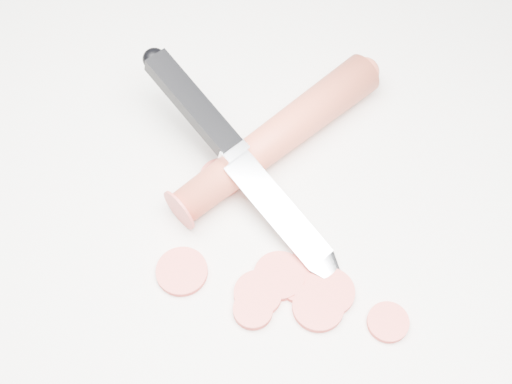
{
  "coord_description": "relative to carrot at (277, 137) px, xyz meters",
  "views": [
    {
      "loc": [
        -0.05,
        -0.25,
        0.49
      ],
      "look_at": [
        -0.03,
        0.02,
        0.02
      ],
      "focal_mm": 50.0,
      "sensor_mm": 36.0,
      "label": 1
    }
  ],
  "objects": [
    {
      "name": "carrot",
      "position": [
        0.0,
        0.0,
        0.0
      ],
      "size": [
        0.18,
        0.15,
        0.03
      ],
      "primitive_type": "cylinder",
      "rotation": [
        1.57,
        0.0,
        -0.91
      ],
      "color": "#CE4930",
      "rests_on": "ground"
    },
    {
      "name": "carrot_slice_8",
      "position": [
        0.02,
        -0.14,
        -0.01
      ],
      "size": [
        0.04,
        0.04,
        0.01
      ],
      "primitive_type": "cylinder",
      "color": "#DC493F",
      "rests_on": "ground"
    },
    {
      "name": "ground",
      "position": [
        0.01,
        -0.07,
        -0.02
      ],
      "size": [
        2.4,
        2.4,
        0.0
      ],
      "primitive_type": "plane",
      "color": "silver",
      "rests_on": "ground"
    },
    {
      "name": "carrot_slice_7",
      "position": [
        -0.05,
        -0.03,
        -0.01
      ],
      "size": [
        0.03,
        0.03,
        0.01
      ],
      "primitive_type": "cylinder",
      "color": "#DC493F",
      "rests_on": "ground"
    },
    {
      "name": "carrot_slice_0",
      "position": [
        0.01,
        -0.12,
        -0.02
      ],
      "size": [
        0.04,
        0.04,
        0.01
      ],
      "primitive_type": "cylinder",
      "color": "#DC493F",
      "rests_on": "ground"
    },
    {
      "name": "carrot_slice_6",
      "position": [
        -0.03,
        -0.14,
        -0.01
      ],
      "size": [
        0.03,
        0.03,
        0.01
      ],
      "primitive_type": "cylinder",
      "color": "#DC493F",
      "rests_on": "ground"
    },
    {
      "name": "carrot_slice_2",
      "position": [
        -0.01,
        -0.11,
        -0.01
      ],
      "size": [
        0.04,
        0.04,
        0.01
      ],
      "primitive_type": "cylinder",
      "color": "#DC493F",
      "rests_on": "ground"
    },
    {
      "name": "carrot_slice_5",
      "position": [
        -0.08,
        -0.11,
        -0.02
      ],
      "size": [
        0.04,
        0.04,
        0.01
      ],
      "primitive_type": "cylinder",
      "color": "#DC493F",
      "rests_on": "ground"
    },
    {
      "name": "carrot_slice_1",
      "position": [
        -0.02,
        -0.13,
        -0.01
      ],
      "size": [
        0.04,
        0.04,
        0.01
      ],
      "primitive_type": "cylinder",
      "color": "#DC493F",
      "rests_on": "ground"
    },
    {
      "name": "kitchen_knife",
      "position": [
        -0.03,
        -0.04,
        0.02
      ],
      "size": [
        0.17,
        0.2,
        0.07
      ],
      "primitive_type": null,
      "color": "silver",
      "rests_on": "ground"
    },
    {
      "name": "carrot_slice_3",
      "position": [
        0.03,
        -0.13,
        -0.01
      ],
      "size": [
        0.04,
        0.04,
        0.01
      ],
      "primitive_type": "cylinder",
      "color": "#DC493F",
      "rests_on": "ground"
    },
    {
      "name": "carrot_slice_4",
      "position": [
        0.07,
        -0.16,
        -0.01
      ],
      "size": [
        0.03,
        0.03,
        0.01
      ],
      "primitive_type": "cylinder",
      "color": "#DC493F",
      "rests_on": "ground"
    }
  ]
}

